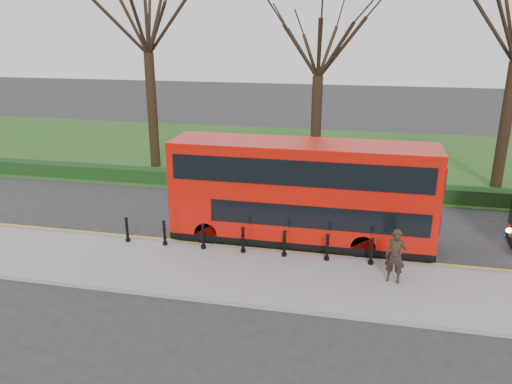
# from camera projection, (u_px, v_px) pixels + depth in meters

# --- Properties ---
(ground) EXTENTS (120.00, 120.00, 0.00)m
(ground) POSITION_uv_depth(u_px,v_px,m) (241.00, 241.00, 20.62)
(ground) COLOR #28282B
(ground) RESTS_ON ground
(pavement) EXTENTS (60.00, 4.00, 0.15)m
(pavement) POSITION_uv_depth(u_px,v_px,m) (220.00, 272.00, 17.82)
(pavement) COLOR gray
(pavement) RESTS_ON ground
(kerb) EXTENTS (60.00, 0.25, 0.16)m
(kerb) POSITION_uv_depth(u_px,v_px,m) (234.00, 249.00, 19.67)
(kerb) COLOR slate
(kerb) RESTS_ON ground
(grass_verge) EXTENTS (60.00, 18.00, 0.06)m
(grass_verge) POSITION_uv_depth(u_px,v_px,m) (293.00, 154.00, 34.52)
(grass_verge) COLOR #244D19
(grass_verge) RESTS_ON ground
(hedge) EXTENTS (60.00, 0.90, 0.80)m
(hedge) POSITION_uv_depth(u_px,v_px,m) (271.00, 184.00, 26.80)
(hedge) COLOR black
(hedge) RESTS_ON ground
(yellow_line_outer) EXTENTS (60.00, 0.10, 0.01)m
(yellow_line_outer) POSITION_uv_depth(u_px,v_px,m) (236.00, 247.00, 19.97)
(yellow_line_outer) COLOR yellow
(yellow_line_outer) RESTS_ON ground
(yellow_line_inner) EXTENTS (60.00, 0.10, 0.01)m
(yellow_line_inner) POSITION_uv_depth(u_px,v_px,m) (238.00, 245.00, 20.16)
(yellow_line_inner) COLOR yellow
(yellow_line_inner) RESTS_ON ground
(tree_left) EXTENTS (8.12, 8.12, 12.68)m
(tree_left) POSITION_uv_depth(u_px,v_px,m) (146.00, 12.00, 28.60)
(tree_left) COLOR black
(tree_left) RESTS_ON ground
(tree_mid) EXTENTS (6.76, 6.76, 10.57)m
(tree_mid) POSITION_uv_depth(u_px,v_px,m) (319.00, 41.00, 27.07)
(tree_mid) COLOR black
(tree_mid) RESTS_ON ground
(bollard_row) EXTENTS (9.76, 0.15, 1.00)m
(bollard_row) POSITION_uv_depth(u_px,v_px,m) (243.00, 240.00, 19.08)
(bollard_row) COLOR black
(bollard_row) RESTS_ON pavement
(bus_lead) EXTENTS (10.43, 2.40, 4.15)m
(bus_lead) POSITION_uv_depth(u_px,v_px,m) (301.00, 193.00, 19.89)
(bus_lead) COLOR #BC1007
(bus_lead) RESTS_ON ground
(pedestrian) EXTENTS (0.76, 0.58, 1.88)m
(pedestrian) POSITION_uv_depth(u_px,v_px,m) (395.00, 256.00, 16.73)
(pedestrian) COLOR black
(pedestrian) RESTS_ON pavement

